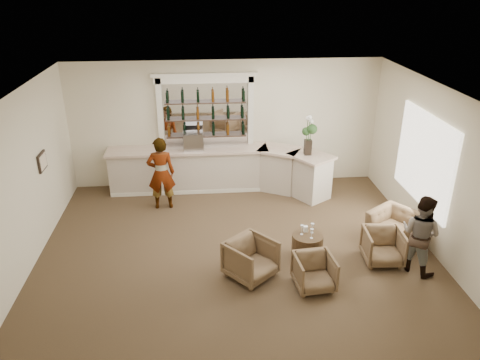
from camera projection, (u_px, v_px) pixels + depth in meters
name	position (u px, v px, depth m)	size (l,w,h in m)	color
ground	(236.00, 251.00, 9.65)	(8.00, 8.00, 0.00)	brown
room_shell	(241.00, 132.00, 9.35)	(8.04, 7.02, 3.32)	beige
bar_counter	(221.00, 170.00, 12.13)	(5.72, 1.80, 1.14)	beige
back_bar_alcove	(206.00, 111.00, 11.88)	(2.64, 0.25, 3.00)	white
cocktail_table	(307.00, 246.00, 9.37)	(0.62, 0.62, 0.50)	#45331E
sommelier	(161.00, 173.00, 11.10)	(0.65, 0.43, 1.79)	gray
guest	(421.00, 234.00, 8.74)	(0.76, 0.59, 1.57)	gray
armchair_left	(251.00, 259.00, 8.71)	(0.80, 0.83, 0.75)	brown
armchair_center	(314.00, 272.00, 8.42)	(0.68, 0.70, 0.64)	brown
armchair_right	(383.00, 246.00, 9.17)	(0.73, 0.75, 0.68)	brown
armchair_far	(397.00, 229.00, 9.81)	(1.05, 0.92, 0.68)	brown
espresso_machine	(193.00, 141.00, 11.81)	(0.50, 0.42, 0.44)	#AAAAAE
flower_vase	(309.00, 133.00, 11.33)	(0.26, 0.26, 1.00)	black
wine_glass_bar_left	(200.00, 146.00, 11.81)	(0.07, 0.07, 0.21)	white
wine_glass_bar_right	(187.00, 147.00, 11.74)	(0.07, 0.07, 0.21)	white
wine_glass_tbl_a	(302.00, 230.00, 9.24)	(0.07, 0.07, 0.21)	white
wine_glass_tbl_b	(312.00, 228.00, 9.30)	(0.07, 0.07, 0.21)	white
wine_glass_tbl_c	(312.00, 234.00, 9.11)	(0.07, 0.07, 0.21)	white
napkin_holder	(306.00, 229.00, 9.36)	(0.08, 0.08, 0.12)	white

